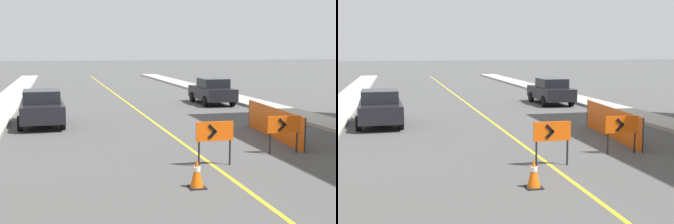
# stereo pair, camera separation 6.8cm
# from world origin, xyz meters

# --- Properties ---
(lane_stripe) EXTENTS (0.12, 66.52, 0.01)m
(lane_stripe) POSITION_xyz_m (0.00, 33.26, 0.00)
(lane_stripe) COLOR gold
(lane_stripe) RESTS_ON ground_plane
(sidewalk_right) EXTENTS (1.92, 66.52, 0.16)m
(sidewalk_right) POSITION_xyz_m (7.41, 33.26, 0.08)
(sidewalk_right) COLOR #ADA89E
(sidewalk_right) RESTS_ON ground_plane
(traffic_cone_third) EXTENTS (0.41, 0.41, 0.74)m
(traffic_cone_third) POSITION_xyz_m (-1.11, 17.16, 0.37)
(traffic_cone_third) COLOR black
(traffic_cone_third) RESTS_ON ground_plane
(arrow_barricade_primary) EXTENTS (1.11, 0.09, 1.30)m
(arrow_barricade_primary) POSITION_xyz_m (0.02, 19.12, 0.95)
(arrow_barricade_primary) COLOR #EF560C
(arrow_barricade_primary) RESTS_ON ground_plane
(arrow_barricade_secondary) EXTENTS (1.11, 0.12, 1.23)m
(arrow_barricade_secondary) POSITION_xyz_m (2.73, 20.14, 0.89)
(arrow_barricade_secondary) COLOR #EF560C
(arrow_barricade_secondary) RESTS_ON ground_plane
(safety_mesh_fence) EXTENTS (0.50, 5.59, 1.15)m
(safety_mesh_fence) POSITION_xyz_m (3.66, 22.80, 0.58)
(safety_mesh_fence) COLOR #EF560C
(safety_mesh_fence) RESTS_ON ground_plane
(parked_car_curb_near) EXTENTS (1.96, 4.37, 1.59)m
(parked_car_curb_near) POSITION_xyz_m (-4.99, 27.79, 0.80)
(parked_car_curb_near) COLOR black
(parked_car_curb_near) RESTS_ON ground_plane
(parked_car_curb_mid) EXTENTS (1.93, 4.31, 1.59)m
(parked_car_curb_mid) POSITION_xyz_m (5.01, 33.89, 0.80)
(parked_car_curb_mid) COLOR black
(parked_car_curb_mid) RESTS_ON ground_plane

